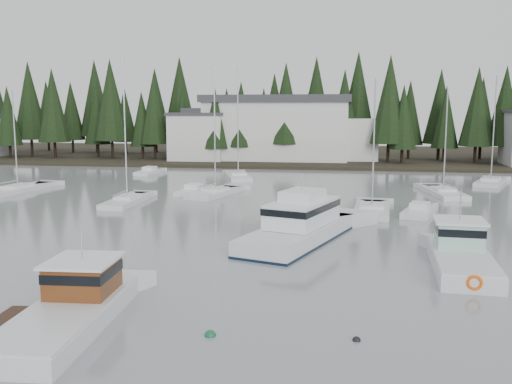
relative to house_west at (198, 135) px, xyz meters
The scene contains 19 objects.
far_shore_land 25.88m from the house_west, 45.00° to the left, with size 240.00×54.00×1.00m, color black.
conifer_treeline 19.87m from the house_west, 21.25° to the left, with size 200.00×22.00×20.00m, color black, non-canonical shape.
house_west is the anchor object (origin of this frame).
harbor_inn 15.45m from the house_west, 12.52° to the left, with size 29.50×11.50×10.90m.
lobster_boat_brown 74.24m from the house_west, 79.22° to the right, with size 5.22×9.59×4.65m.
cabin_cruiser_center 60.23m from the house_west, 68.47° to the right, with size 7.53×13.03×5.35m.
lobster_boat_teal 69.08m from the house_west, 62.68° to the right, with size 3.58×9.03×4.93m.
sailboat_0 38.76m from the house_west, 106.03° to the right, with size 3.77×10.54×11.61m.
sailboat_1 43.00m from the house_west, 84.28° to the right, with size 2.68×8.93×14.89m.
sailboat_4 47.72m from the house_west, 42.16° to the right, with size 4.13×9.50×11.65m.
sailboat_5 47.83m from the house_west, 27.31° to the right, with size 5.50×8.51×13.48m.
sailboat_8 52.00m from the house_west, 58.13° to the right, with size 3.51×8.64×12.11m.
sailboat_9 23.77m from the house_west, 62.21° to the right, with size 5.34×9.58×14.95m.
sailboat_10 38.06m from the house_west, 72.40° to the right, with size 4.85×8.70×14.40m.
runabout_1 54.34m from the house_west, 54.60° to the right, with size 3.82×6.43×1.42m.
runabout_3 18.28m from the house_west, 98.02° to the right, with size 2.65×6.35×1.42m.
runabout_4 36.41m from the house_west, 75.88° to the right, with size 2.88×6.19×1.42m.
mooring_buoy_green 75.93m from the house_west, 74.70° to the right, with size 0.47×0.47×0.47m, color #145933.
mooring_buoy_dark 77.20m from the house_west, 70.51° to the right, with size 0.33×0.33×0.33m, color black.
Camera 1 is at (7.25, -15.03, 8.83)m, focal length 40.00 mm.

